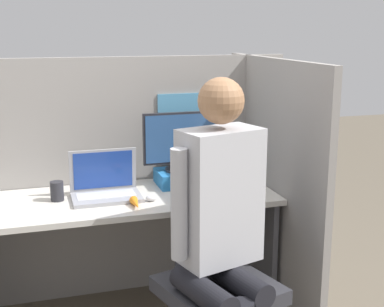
# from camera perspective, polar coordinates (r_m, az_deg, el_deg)

# --- Properties ---
(cubicle_panel_back) EXTENTS (2.12, 0.05, 1.42)m
(cubicle_panel_back) POSITION_cam_1_polar(r_m,az_deg,el_deg) (3.20, -8.20, -2.62)
(cubicle_panel_back) COLOR gray
(cubicle_panel_back) RESTS_ON ground
(cubicle_panel_right) EXTENTS (0.04, 1.23, 1.42)m
(cubicle_panel_right) POSITION_cam_1_polar(r_m,az_deg,el_deg) (3.07, 8.51, -3.34)
(cubicle_panel_right) COLOR gray
(cubicle_panel_right) RESTS_ON ground
(desk) EXTENTS (1.62, 0.61, 0.70)m
(desk) POSITION_cam_1_polar(r_m,az_deg,el_deg) (2.94, -7.15, -7.57)
(desk) COLOR beige
(desk) RESTS_ON ground
(paper_box) EXTENTS (0.29, 0.23, 0.08)m
(paper_box) POSITION_cam_1_polar(r_m,az_deg,el_deg) (3.08, -1.05, -2.55)
(paper_box) COLOR #236BAD
(paper_box) RESTS_ON desk
(monitor) EXTENTS (0.45, 0.20, 0.34)m
(monitor) POSITION_cam_1_polar(r_m,az_deg,el_deg) (3.03, -1.08, 1.28)
(monitor) COLOR #232328
(monitor) RESTS_ON paper_box
(laptop) EXTENTS (0.36, 0.23, 0.25)m
(laptop) POSITION_cam_1_polar(r_m,az_deg,el_deg) (2.88, -9.21, -3.73)
(laptop) COLOR #99999E
(laptop) RESTS_ON desk
(mouse) EXTENTS (0.06, 0.05, 0.03)m
(mouse) POSITION_cam_1_polar(r_m,az_deg,el_deg) (2.80, -4.40, -4.75)
(mouse) COLOR silver
(mouse) RESTS_ON desk
(stapler) EXTENTS (0.04, 0.14, 0.05)m
(stapler) POSITION_cam_1_polar(r_m,az_deg,el_deg) (3.14, 5.75, -2.66)
(stapler) COLOR black
(stapler) RESTS_ON desk
(carrot_toy) EXTENTS (0.04, 0.15, 0.04)m
(carrot_toy) POSITION_cam_1_polar(r_m,az_deg,el_deg) (2.71, -6.02, -5.33)
(carrot_toy) COLOR orange
(carrot_toy) RESTS_ON desk
(office_chair) EXTENTS (0.57, 0.62, 1.10)m
(office_chair) POSITION_cam_1_polar(r_m,az_deg,el_deg) (2.52, 2.73, -10.84)
(office_chair) COLOR #2D2D33
(office_chair) RESTS_ON ground
(person) EXTENTS (0.46, 0.52, 1.39)m
(person) POSITION_cam_1_polar(r_m,az_deg,el_deg) (2.27, 3.07, -6.99)
(person) COLOR black
(person) RESTS_ON ground
(pen_cup) EXTENTS (0.07, 0.07, 0.10)m
(pen_cup) POSITION_cam_1_polar(r_m,az_deg,el_deg) (2.88, -14.21, -3.91)
(pen_cup) COLOR #28282D
(pen_cup) RESTS_ON desk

